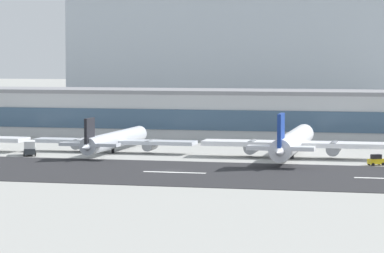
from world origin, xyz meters
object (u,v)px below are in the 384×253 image
at_px(airliner_black_tail_gate_1, 113,140).
at_px(service_baggage_tug_1, 376,160).
at_px(service_box_truck_2, 30,147).
at_px(distant_hotel_block, 253,49).
at_px(airliner_navy_tail_gate_2, 292,143).
at_px(terminal_building, 246,114).

bearing_deg(airliner_black_tail_gate_1, service_baggage_tug_1, -101.20).
height_order(airliner_black_tail_gate_1, service_baggage_tug_1, airliner_black_tail_gate_1).
bearing_deg(service_box_truck_2, airliner_black_tail_gate_1, -80.48).
bearing_deg(service_box_truck_2, distant_hotel_block, -25.77).
bearing_deg(airliner_navy_tail_gate_2, service_baggage_tug_1, -118.70).
xyz_separation_m(terminal_building, airliner_black_tail_gate_1, (-20.98, -48.54, -3.55)).
bearing_deg(terminal_building, service_baggage_tug_1, -58.10).
bearing_deg(service_baggage_tug_1, terminal_building, -90.66).
distance_m(terminal_building, airliner_black_tail_gate_1, 53.00).
height_order(terminal_building, airliner_navy_tail_gate_2, terminal_building).
xyz_separation_m(terminal_building, distant_hotel_block, (-23.49, 140.66, 17.93)).
distance_m(terminal_building, distant_hotel_block, 143.73).
bearing_deg(terminal_building, airliner_black_tail_gate_1, -113.38).
xyz_separation_m(distant_hotel_block, service_baggage_tug_1, (61.17, -201.18, -23.22)).
relative_size(airliner_black_tail_gate_1, airliner_navy_tail_gate_2, 0.83).
xyz_separation_m(distant_hotel_block, airliner_black_tail_gate_1, (2.51, -189.20, -21.48)).
bearing_deg(airliner_black_tail_gate_1, service_box_truck_2, 121.79).
relative_size(airliner_navy_tail_gate_2, service_box_truck_2, 7.85).
xyz_separation_m(terminal_building, service_baggage_tug_1, (37.68, -60.52, -5.29)).
bearing_deg(airliner_black_tail_gate_1, airliner_navy_tail_gate_2, -93.34).
bearing_deg(terminal_building, service_box_truck_2, -122.34).
relative_size(terminal_building, service_box_truck_2, 33.77).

